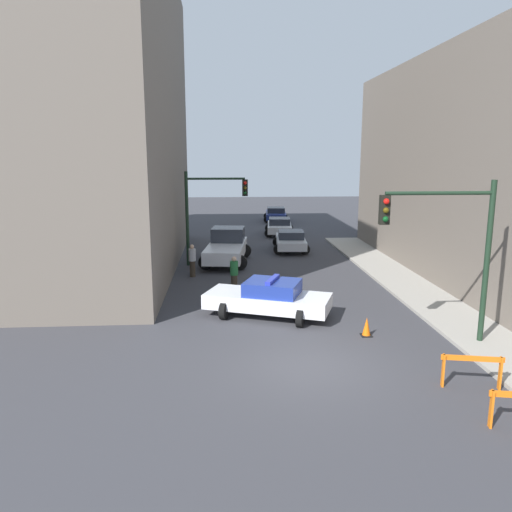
{
  "coord_description": "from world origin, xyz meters",
  "views": [
    {
      "loc": [
        -2.45,
        -13.53,
        6.07
      ],
      "look_at": [
        -0.98,
        8.21,
        1.64
      ],
      "focal_mm": 35.0,
      "sensor_mm": 36.0,
      "label": 1
    }
  ],
  "objects": [
    {
      "name": "ground_plane",
      "position": [
        0.0,
        0.0,
        0.0
      ],
      "size": [
        120.0,
        120.0,
        0.0
      ],
      "primitive_type": "plane",
      "color": "#38383D"
    },
    {
      "name": "sidewalk_right",
      "position": [
        6.2,
        0.0,
        0.06
      ],
      "size": [
        2.4,
        44.0,
        0.12
      ],
      "color": "#9E998E",
      "rests_on": "ground_plane"
    },
    {
      "name": "building_corner_left",
      "position": [
        -12.0,
        14.0,
        8.06
      ],
      "size": [
        14.0,
        20.0,
        16.11
      ],
      "color": "#6B6056",
      "rests_on": "ground_plane"
    },
    {
      "name": "traffic_light_near",
      "position": [
        4.73,
        1.38,
        3.53
      ],
      "size": [
        3.64,
        0.35,
        5.2
      ],
      "color": "black",
      "rests_on": "sidewalk_right"
    },
    {
      "name": "traffic_light_far",
      "position": [
        -3.3,
        13.97,
        3.4
      ],
      "size": [
        3.44,
        0.35,
        5.2
      ],
      "color": "black",
      "rests_on": "ground_plane"
    },
    {
      "name": "police_car",
      "position": [
        -0.73,
        4.68,
        0.72
      ],
      "size": [
        5.05,
        3.41,
        1.52
      ],
      "rotation": [
        0.0,
        0.0,
        1.21
      ],
      "color": "white",
      "rests_on": "ground_plane"
    },
    {
      "name": "white_truck",
      "position": [
        -2.24,
        14.62,
        0.91
      ],
      "size": [
        3.05,
        5.6,
        1.9
      ],
      "rotation": [
        0.0,
        0.0,
        -0.12
      ],
      "color": "silver",
      "rests_on": "ground_plane"
    },
    {
      "name": "parked_car_near",
      "position": [
        1.92,
        17.96,
        0.67
      ],
      "size": [
        2.5,
        4.43,
        1.31
      ],
      "rotation": [
        0.0,
        0.0,
        -0.08
      ],
      "color": "silver",
      "rests_on": "ground_plane"
    },
    {
      "name": "parked_car_mid",
      "position": [
        1.93,
        24.53,
        0.67
      ],
      "size": [
        2.55,
        4.45,
        1.31
      ],
      "rotation": [
        0.0,
        0.0,
        -0.1
      ],
      "color": "silver",
      "rests_on": "ground_plane"
    },
    {
      "name": "parked_car_far",
      "position": [
        2.51,
        32.49,
        0.67
      ],
      "size": [
        2.5,
        4.43,
        1.31
      ],
      "rotation": [
        0.0,
        0.0,
        -0.08
      ],
      "color": "navy",
      "rests_on": "ground_plane"
    },
    {
      "name": "pedestrian_crossing",
      "position": [
        -1.97,
        8.09,
        0.86
      ],
      "size": [
        0.49,
        0.49,
        1.66
      ],
      "rotation": [
        0.0,
        0.0,
        5.8
      ],
      "color": "#382D23",
      "rests_on": "ground_plane"
    },
    {
      "name": "pedestrian_corner",
      "position": [
        -4.0,
        11.24,
        0.86
      ],
      "size": [
        0.45,
        0.45,
        1.66
      ],
      "rotation": [
        0.0,
        0.0,
        5.99
      ],
      "color": "#382D23",
      "rests_on": "ground_plane"
    },
    {
      "name": "barrier_mid",
      "position": [
        4.05,
        -1.67,
        0.62
      ],
      "size": [
        1.58,
        0.45,
        0.9
      ],
      "rotation": [
        0.0,
        0.0,
        -0.2
      ],
      "color": "orange",
      "rests_on": "ground_plane"
    },
    {
      "name": "traffic_cone",
      "position": [
        2.4,
        2.33,
        0.32
      ],
      "size": [
        0.36,
        0.36,
        0.66
      ],
      "color": "black",
      "rests_on": "ground_plane"
    }
  ]
}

